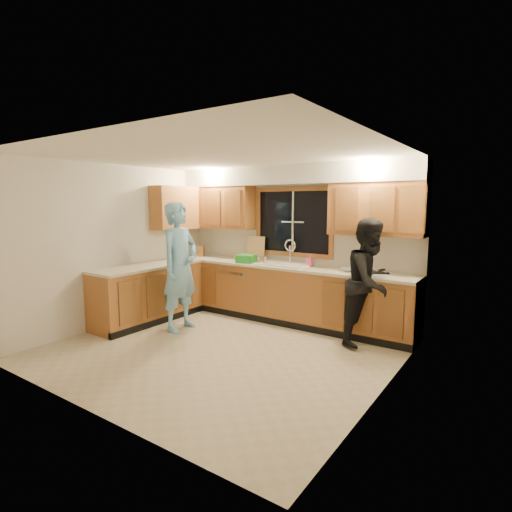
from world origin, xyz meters
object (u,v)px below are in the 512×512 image
(dishwasher, at_px, (241,290))
(bowl, at_px, (349,270))
(man, at_px, (180,266))
(woman, at_px, (370,282))
(dish_crate, at_px, (246,259))
(sink, at_px, (284,268))
(knife_block, at_px, (201,251))
(soap_bottle, at_px, (310,260))
(stove, at_px, (119,301))

(dishwasher, bearing_deg, bowl, -0.05)
(dishwasher, height_order, man, man)
(woman, relative_size, dish_crate, 6.13)
(dish_crate, bearing_deg, sink, 11.56)
(woman, xyz_separation_m, knife_block, (-3.32, 0.31, 0.17))
(dish_crate, distance_m, soap_bottle, 1.10)
(stove, bearing_deg, dishwasher, 62.31)
(sink, xyz_separation_m, dish_crate, (-0.66, -0.13, 0.12))
(sink, bearing_deg, dishwasher, -179.01)
(knife_block, xyz_separation_m, bowl, (2.91, -0.04, -0.08))
(dishwasher, relative_size, bowl, 3.61)
(sink, distance_m, soap_bottle, 0.46)
(stove, distance_m, man, 1.06)
(man, height_order, soap_bottle, man)
(dishwasher, height_order, soap_bottle, soap_bottle)
(woman, relative_size, bowl, 7.52)
(dishwasher, bearing_deg, man, -99.87)
(dishwasher, bearing_deg, knife_block, 177.75)
(dishwasher, relative_size, man, 0.43)
(stove, xyz_separation_m, bowl, (2.90, 1.81, 0.50))
(stove, height_order, knife_block, knife_block)
(dishwasher, relative_size, knife_block, 3.97)
(dishwasher, xyz_separation_m, stove, (-0.95, -1.81, 0.04))
(dish_crate, bearing_deg, bowl, 3.84)
(stove, relative_size, dish_crate, 3.23)
(stove, relative_size, woman, 0.53)
(man, bearing_deg, bowl, -64.89)
(woman, bearing_deg, dishwasher, 96.75)
(bowl, bearing_deg, woman, -34.04)
(dishwasher, height_order, stove, stove)
(soap_bottle, xyz_separation_m, bowl, (0.68, -0.10, -0.07))
(bowl, bearing_deg, knife_block, 179.22)
(man, xyz_separation_m, soap_bottle, (1.49, 1.34, 0.06))
(bowl, bearing_deg, dish_crate, -176.16)
(knife_block, height_order, dish_crate, knife_block)
(man, bearing_deg, woman, -74.07)
(sink, xyz_separation_m, soap_bottle, (0.42, 0.08, 0.15))
(dish_crate, bearing_deg, stove, -124.06)
(sink, xyz_separation_m, man, (-1.07, -1.26, 0.10))
(dish_crate, height_order, soap_bottle, soap_bottle)
(dishwasher, bearing_deg, dish_crate, -31.88)
(woman, relative_size, knife_block, 8.28)
(dishwasher, bearing_deg, woman, -6.66)
(sink, height_order, bowl, sink)
(knife_block, bearing_deg, dish_crate, -31.98)
(sink, distance_m, knife_block, 1.82)
(dishwasher, xyz_separation_m, soap_bottle, (1.27, 0.10, 0.61))
(sink, xyz_separation_m, stove, (-1.80, -1.82, -0.41))
(stove, distance_m, woman, 3.67)
(knife_block, bearing_deg, man, -84.14)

